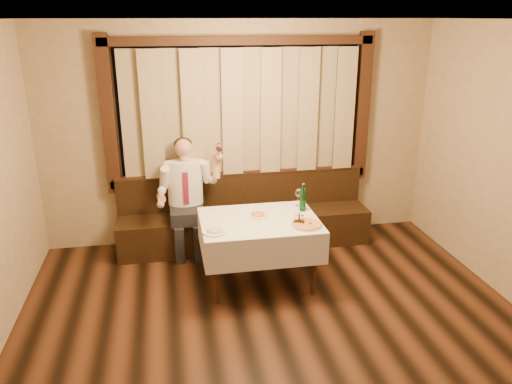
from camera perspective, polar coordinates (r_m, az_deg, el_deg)
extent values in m
cube|color=silver|center=(3.32, 6.35, 18.89)|extent=(5.00, 6.00, 0.01)
cube|color=tan|center=(6.41, -1.81, 6.61)|extent=(5.00, 0.01, 2.80)
cube|color=black|center=(6.33, -1.81, 9.22)|extent=(3.00, 0.02, 1.60)
cube|color=orange|center=(6.32, -8.09, 6.23)|extent=(0.50, 0.01, 0.40)
cube|color=black|center=(6.50, -1.68, 1.76)|extent=(3.30, 0.12, 0.10)
cube|color=black|center=(6.20, -1.84, 16.91)|extent=(3.30, 0.12, 0.10)
cube|color=black|center=(6.26, -16.55, 8.30)|extent=(0.16, 0.12, 1.90)
cube|color=black|center=(6.72, 12.04, 9.41)|extent=(0.16, 0.12, 1.90)
cube|color=#9C8A64|center=(6.23, -1.67, 9.06)|extent=(2.90, 0.08, 1.55)
cube|color=black|center=(6.48, -1.26, -4.20)|extent=(3.20, 0.60, 0.45)
cube|color=black|center=(6.54, -1.63, 0.25)|extent=(3.20, 0.12, 0.45)
cube|color=black|center=(6.46, -1.65, 2.30)|extent=(3.20, 0.14, 0.04)
cylinder|color=black|center=(5.16, -4.59, -9.22)|extent=(0.06, 0.06, 0.71)
cylinder|color=black|center=(5.35, 6.68, -8.21)|extent=(0.06, 0.06, 0.71)
cylinder|color=black|center=(5.82, -5.38, -5.76)|extent=(0.06, 0.06, 0.71)
cylinder|color=black|center=(5.98, 4.62, -4.99)|extent=(0.06, 0.06, 0.71)
cube|color=black|center=(5.39, 0.39, -3.40)|extent=(1.20, 0.90, 0.04)
cube|color=white|center=(5.38, 0.39, -3.18)|extent=(1.26, 0.96, 0.01)
cube|color=white|center=(5.03, 1.43, -7.09)|extent=(1.26, 0.01, 0.35)
cube|color=white|center=(5.89, -0.50, -2.98)|extent=(1.26, 0.01, 0.35)
cube|color=white|center=(5.38, -6.25, -5.35)|extent=(0.01, 0.96, 0.35)
cube|color=white|center=(5.60, 6.75, -4.35)|extent=(0.01, 0.96, 0.35)
cylinder|color=white|center=(5.25, 5.78, -3.80)|extent=(0.34, 0.34, 0.01)
cylinder|color=red|center=(5.25, 5.78, -3.70)|extent=(0.31, 0.31, 0.01)
torus|color=tan|center=(5.24, 5.78, -3.66)|extent=(0.32, 0.32, 0.02)
sphere|color=black|center=(5.25, 5.41, -3.54)|extent=(0.02, 0.02, 0.02)
sphere|color=black|center=(5.24, 6.23, -3.61)|extent=(0.02, 0.02, 0.02)
cylinder|color=white|center=(5.47, 0.24, -2.68)|extent=(0.24, 0.24, 0.01)
ellipsoid|color=#C7621F|center=(5.46, 0.24, -2.29)|extent=(0.15, 0.15, 0.07)
cylinder|color=white|center=(5.08, -4.72, -4.54)|extent=(0.26, 0.26, 0.02)
ellipsoid|color=#CFBA86|center=(5.06, -4.74, -4.08)|extent=(0.16, 0.16, 0.07)
cylinder|color=#0F471A|center=(5.60, 5.37, -0.89)|extent=(0.07, 0.07, 0.26)
cylinder|color=#0F471A|center=(5.55, 5.42, 0.57)|extent=(0.03, 0.03, 0.06)
cylinder|color=silver|center=(5.54, 5.43, 0.91)|extent=(0.03, 0.03, 0.01)
cylinder|color=white|center=(5.78, 4.83, -1.54)|extent=(0.07, 0.07, 0.01)
cylinder|color=white|center=(5.76, 4.84, -1.01)|extent=(0.01, 0.01, 0.11)
ellipsoid|color=white|center=(5.73, 4.87, -0.07)|extent=(0.08, 0.08, 0.09)
cube|color=black|center=(5.29, 4.94, -3.45)|extent=(0.12, 0.09, 0.04)
cube|color=black|center=(5.26, 4.96, -2.86)|extent=(0.03, 0.06, 0.08)
cylinder|color=white|center=(5.27, 4.61, -3.02)|extent=(0.03, 0.03, 0.06)
cylinder|color=silver|center=(5.26, 4.62, -2.66)|extent=(0.03, 0.03, 0.01)
cylinder|color=white|center=(5.27, 5.30, -3.06)|extent=(0.03, 0.03, 0.06)
cylinder|color=silver|center=(5.25, 5.31, -2.70)|extent=(0.03, 0.03, 0.01)
cube|color=black|center=(6.18, -7.89, -2.51)|extent=(0.41, 0.46, 0.16)
cube|color=black|center=(6.10, -8.70, -6.03)|extent=(0.11, 0.12, 0.45)
cube|color=black|center=(6.10, -6.59, -5.89)|extent=(0.11, 0.12, 0.45)
ellipsoid|color=white|center=(6.20, -8.12, 1.07)|extent=(0.43, 0.27, 0.55)
cube|color=maroon|center=(6.08, -8.04, 0.39)|extent=(0.07, 0.01, 0.41)
cylinder|color=tan|center=(6.11, -8.26, 3.88)|extent=(0.10, 0.10, 0.08)
sphere|color=tan|center=(6.08, -8.32, 5.09)|extent=(0.21, 0.21, 0.21)
ellipsoid|color=black|center=(6.10, -8.34, 5.44)|extent=(0.22, 0.22, 0.17)
sphere|color=white|center=(6.13, -10.12, 2.94)|extent=(0.13, 0.13, 0.13)
sphere|color=white|center=(6.15, -6.31, 3.17)|extent=(0.13, 0.13, 0.13)
sphere|color=tan|center=(5.84, -10.85, -1.43)|extent=(0.09, 0.09, 0.09)
sphere|color=tan|center=(5.96, -4.27, 4.04)|extent=(0.10, 0.10, 0.10)
cylinder|color=white|center=(5.92, -4.25, 4.35)|extent=(0.01, 0.01, 0.11)
ellipsoid|color=white|center=(5.90, -4.27, 5.16)|extent=(0.09, 0.09, 0.11)
ellipsoid|color=#4C070F|center=(5.90, -4.26, 4.97)|extent=(0.07, 0.07, 0.06)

